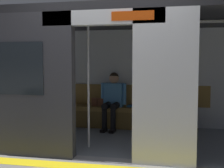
% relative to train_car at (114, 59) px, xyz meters
% --- Properties ---
extents(ground_plane, '(60.00, 60.00, 0.00)m').
position_rel_train_car_xyz_m(ground_plane, '(-0.05, 1.07, -1.44)').
color(ground_plane, gray).
extents(platform_edge_strip, '(8.00, 0.24, 0.01)m').
position_rel_train_car_xyz_m(platform_edge_strip, '(-0.05, 1.37, -1.44)').
color(platform_edge_strip, yellow).
rests_on(platform_edge_strip, ground_plane).
extents(train_car, '(6.40, 2.50, 2.21)m').
position_rel_train_car_xyz_m(train_car, '(0.00, 0.00, 0.00)').
color(train_car, silver).
rests_on(train_car, ground_plane).
extents(bench_seat, '(2.70, 0.44, 0.45)m').
position_rel_train_car_xyz_m(bench_seat, '(-0.05, -0.91, -1.10)').
color(bench_seat, olive).
rests_on(bench_seat, ground_plane).
extents(person_seated, '(0.55, 0.69, 1.18)m').
position_rel_train_car_xyz_m(person_seated, '(0.19, -0.86, -0.77)').
color(person_seated, '#4C8CC6').
rests_on(person_seated, ground_plane).
extents(handbag, '(0.26, 0.15, 0.17)m').
position_rel_train_car_xyz_m(handbag, '(0.53, -0.95, -0.91)').
color(handbag, brown).
rests_on(handbag, bench_seat).
extents(book, '(0.18, 0.24, 0.03)m').
position_rel_train_car_xyz_m(book, '(-0.18, -0.99, -0.98)').
color(book, '#26598C').
rests_on(book, bench_seat).
extents(grab_pole_door, '(0.04, 0.04, 2.07)m').
position_rel_train_car_xyz_m(grab_pole_door, '(0.31, 0.53, -0.41)').
color(grab_pole_door, silver).
rests_on(grab_pole_door, ground_plane).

